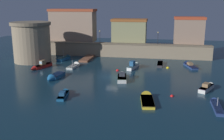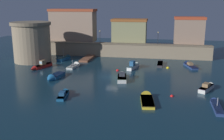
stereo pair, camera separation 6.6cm
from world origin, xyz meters
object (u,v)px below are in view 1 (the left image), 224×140
(quay_lamp_1, at_px, (158,36))
(moored_boat_7, at_px, (40,66))
(moored_boat_1, at_px, (122,77))
(moored_boat_11, at_px, (64,94))
(moored_boat_10, at_px, (147,98))
(moored_boat_0, at_px, (75,65))
(moored_boat_8, at_px, (65,58))
(moored_boat_3, at_px, (189,65))
(moored_boat_5, at_px, (54,77))
(mooring_buoy_2, at_px, (172,96))
(moored_boat_6, at_px, (216,105))
(moored_boat_9, at_px, (208,87))
(fortress_tower, at_px, (32,42))
(mooring_buoy_1, at_px, (118,71))
(mooring_buoy_0, at_px, (168,68))
(moored_boat_2, at_px, (160,63))
(quay_lamp_0, at_px, (100,35))
(moored_boat_4, at_px, (134,66))

(quay_lamp_1, xyz_separation_m, moored_boat_7, (-26.83, -16.97, -5.65))
(moored_boat_1, bearing_deg, moored_boat_11, 136.70)
(moored_boat_10, bearing_deg, moored_boat_0, 35.36)
(moored_boat_8, bearing_deg, moored_boat_3, -82.45)
(moored_boat_5, height_order, moored_boat_7, moored_boat_7)
(moored_boat_3, distance_m, mooring_buoy_2, 23.32)
(moored_boat_6, bearing_deg, moored_boat_10, 85.77)
(moored_boat_6, bearing_deg, moored_boat_3, 4.37)
(moored_boat_5, bearing_deg, moored_boat_9, 91.70)
(fortress_tower, xyz_separation_m, moored_boat_8, (7.46, 3.96, -4.76))
(moored_boat_0, bearing_deg, mooring_buoy_1, -96.91)
(moored_boat_11, distance_m, mooring_buoy_1, 18.99)
(mooring_buoy_2, bearing_deg, moored_boat_10, -148.25)
(mooring_buoy_0, xyz_separation_m, mooring_buoy_1, (-11.26, -4.57, 0.00))
(moored_boat_3, relative_size, moored_boat_10, 1.06)
(moored_boat_1, distance_m, mooring_buoy_2, 12.98)
(moored_boat_0, xyz_separation_m, moored_boat_5, (-0.77, -11.11, 0.11))
(moored_boat_1, height_order, moored_boat_6, moored_boat_6)
(mooring_buoy_0, bearing_deg, moored_boat_2, 117.52)
(fortress_tower, distance_m, mooring_buoy_2, 41.20)
(moored_boat_7, bearing_deg, fortress_tower, -125.09)
(moored_boat_2, bearing_deg, quay_lamp_1, 7.82)
(quay_lamp_0, xyz_separation_m, mooring_buoy_2, (19.32, -31.34, -6.18))
(mooring_buoy_1, bearing_deg, moored_boat_4, 45.13)
(moored_boat_0, distance_m, moored_boat_8, 9.08)
(quay_lamp_0, height_order, moored_boat_10, quay_lamp_0)
(quay_lamp_0, height_order, mooring_buoy_2, quay_lamp_0)
(moored_boat_1, height_order, moored_boat_3, moored_boat_1)
(moored_boat_0, relative_size, moored_boat_10, 0.84)
(moored_boat_6, distance_m, moored_boat_11, 23.95)
(fortress_tower, height_order, moored_boat_7, fortress_tower)
(moored_boat_2, relative_size, moored_boat_10, 0.99)
(moored_boat_8, relative_size, mooring_buoy_1, 8.80)
(moored_boat_10, height_order, mooring_buoy_2, moored_boat_10)
(mooring_buoy_0, distance_m, mooring_buoy_1, 12.15)
(moored_boat_7, height_order, mooring_buoy_0, moored_boat_7)
(moored_boat_8, relative_size, moored_boat_10, 0.90)
(moored_boat_5, bearing_deg, mooring_buoy_2, 79.15)
(moored_boat_2, xyz_separation_m, mooring_buoy_1, (-9.46, -8.03, -0.34))
(fortress_tower, xyz_separation_m, moored_boat_3, (39.78, 1.78, -4.86))
(moored_boat_5, xyz_separation_m, moored_boat_9, (29.56, -1.51, 0.11))
(moored_boat_1, height_order, moored_boat_11, moored_boat_1)
(fortress_tower, height_order, moored_boat_3, fortress_tower)
(moored_boat_1, bearing_deg, quay_lamp_0, 14.99)
(moored_boat_3, distance_m, mooring_buoy_0, 5.93)
(mooring_buoy_2, bearing_deg, mooring_buoy_0, 90.92)
(moored_boat_5, xyz_separation_m, mooring_buoy_2, (23.20, -6.42, -0.36))
(quay_lamp_1, bearing_deg, moored_boat_3, -47.53)
(moored_boat_4, xyz_separation_m, moored_boat_7, (-21.64, -4.18, -0.09))
(quay_lamp_1, relative_size, moored_boat_6, 0.48)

